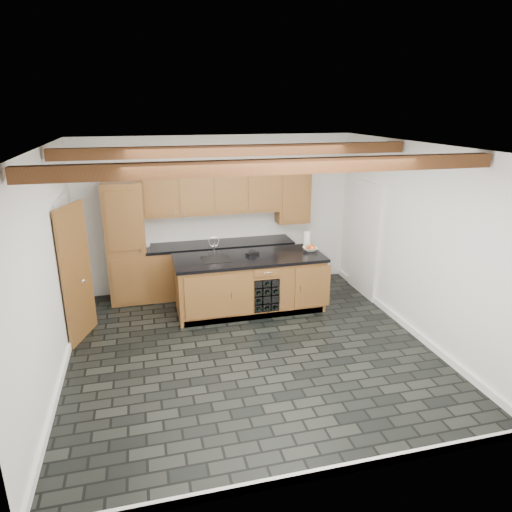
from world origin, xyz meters
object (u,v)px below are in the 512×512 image
(fruit_bowl, at_px, (310,249))
(paper_towel, at_px, (307,239))
(island, at_px, (250,283))
(kitchen_scale, at_px, (252,253))

(fruit_bowl, bearing_deg, paper_towel, 81.41)
(island, height_order, fruit_bowl, fruit_bowl)
(fruit_bowl, relative_size, paper_towel, 0.95)
(kitchen_scale, distance_m, fruit_bowl, 1.01)
(fruit_bowl, height_order, paper_towel, paper_towel)
(island, height_order, kitchen_scale, kitchen_scale)
(island, xyz_separation_m, fruit_bowl, (1.07, 0.07, 0.50))
(island, bearing_deg, fruit_bowl, 3.65)
(paper_towel, bearing_deg, fruit_bowl, -98.59)
(kitchen_scale, bearing_deg, island, -154.11)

